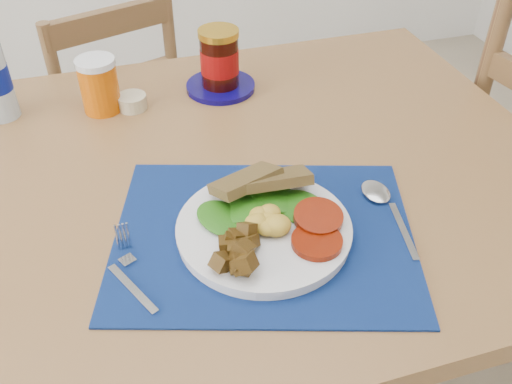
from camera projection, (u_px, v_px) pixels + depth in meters
table at (166, 219)px, 1.01m from camera, size 1.40×0.90×0.75m
chair_far at (111, 103)px, 1.61m from camera, size 0.47×0.46×1.00m
placemat at (264, 235)px, 0.85m from camera, size 0.53×0.46×0.00m
breakfast_plate at (261, 228)px, 0.83m from camera, size 0.26×0.26×0.06m
fork at (129, 270)px, 0.79m from camera, size 0.06×0.16×0.00m
spoon at (384, 204)px, 0.90m from camera, size 0.04×0.19×0.01m
juice_glass at (99, 87)px, 1.10m from camera, size 0.07×0.07×0.10m
ramekin at (132, 102)px, 1.13m from camera, size 0.06×0.06×0.03m
jam_on_saucer at (220, 64)px, 1.17m from camera, size 0.14×0.14×0.13m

